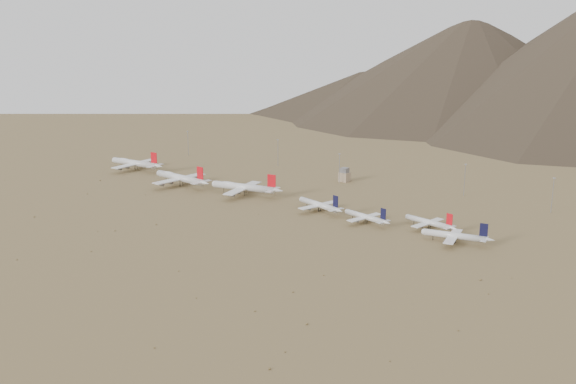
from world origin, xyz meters
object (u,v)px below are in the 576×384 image
Objects in this scene: widebody_west at (135,163)px; control_tower at (345,175)px; widebody_centre at (180,178)px; narrowbody_b at (367,217)px; widebody_east at (244,187)px; narrowbody_a at (320,205)px.

control_tower is at bearing 18.55° from widebody_west.
narrowbody_b is at bearing 4.03° from widebody_centre.
widebody_centre is 1.06× the size of widebody_east.
narrowbody_a is at bearing -8.19° from widebody_west.
narrowbody_b is at bearing -8.74° from widebody_west.
narrowbody_b is (179.24, 1.70, -2.34)m from widebody_centre.
control_tower is (180.16, 79.49, -1.23)m from widebody_west.
narrowbody_b reaches higher than control_tower.
widebody_west is 196.92m from control_tower.
widebody_west is 5.32× the size of control_tower.
narrowbody_a is 1.11× the size of narrowbody_b.
narrowbody_a reaches higher than control_tower.
widebody_centre reaches higher than widebody_west.
widebody_west reaches higher than control_tower.
widebody_centre is 179.26m from narrowbody_b.
control_tower is (37.13, 88.10, -1.18)m from widebody_east.
widebody_centre is at bearing -135.99° from control_tower.
widebody_west reaches higher than widebody_east.
widebody_east is at bearing -112.85° from control_tower.
widebody_east is 74.60m from narrowbody_a.
widebody_centre is at bearing 174.90° from widebody_east.
narrowbody_a is at bearing -173.98° from narrowbody_b.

